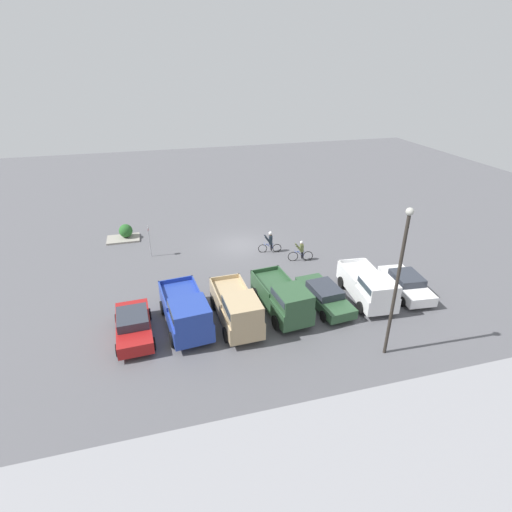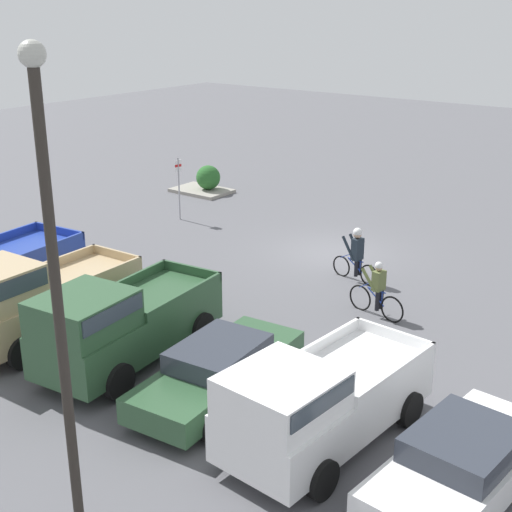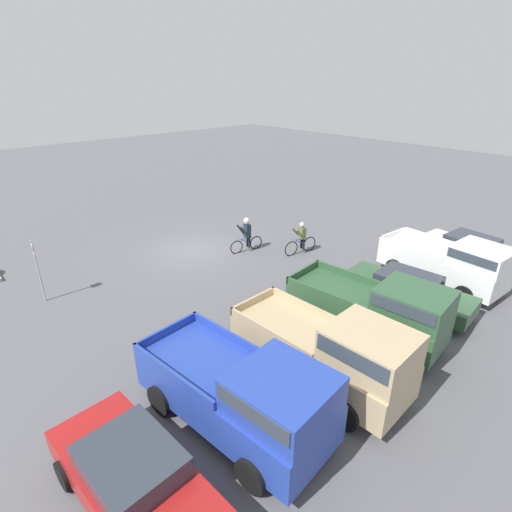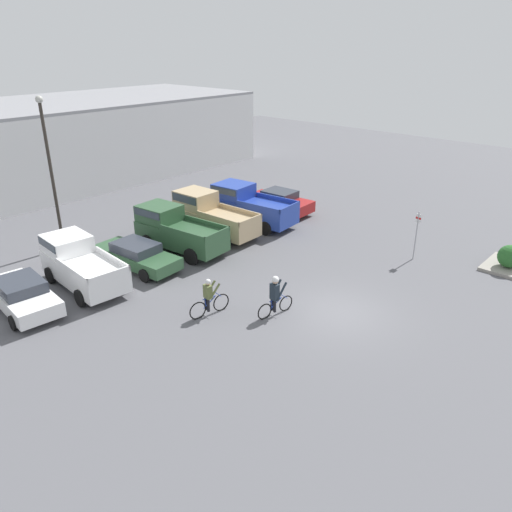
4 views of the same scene
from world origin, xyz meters
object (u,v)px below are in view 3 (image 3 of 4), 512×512
sedan_0 (470,250)px  cyclist_1 (301,238)px  pickup_truck_2 (332,351)px  pickup_truck_0 (451,262)px  pickup_truck_1 (377,309)px  cyclist_0 (247,234)px  fire_lane_sign (37,266)px  sedan_1 (407,290)px  sedan_2 (134,477)px  pickup_truck_3 (244,393)px

sedan_0 → cyclist_1: 7.77m
pickup_truck_2 → pickup_truck_0: bearing=-177.5°
cyclist_1 → pickup_truck_2: bearing=46.7°
pickup_truck_1 → pickup_truck_0: bearing=179.7°
sedan_0 → cyclist_0: bearing=-50.5°
cyclist_0 → cyclist_1: size_ratio=0.96×
pickup_truck_2 → fire_lane_sign: 11.29m
pickup_truck_0 → sedan_1: size_ratio=1.04×
cyclist_0 → fire_lane_sign: bearing=-10.4°
sedan_2 → cyclist_1: 13.45m
cyclist_1 → pickup_truck_1: bearing=61.0°
pickup_truck_2 → sedan_2: pickup_truck_2 is taller
sedan_0 → sedan_2: bearing=0.4°
pickup_truck_2 → pickup_truck_1: bearing=-172.1°
sedan_1 → pickup_truck_1: size_ratio=0.93×
sedan_0 → pickup_truck_0: (2.83, 0.29, 0.39)m
pickup_truck_3 → cyclist_1: bearing=-145.4°
pickup_truck_2 → cyclist_0: 9.84m
cyclist_0 → cyclist_1: (-1.78, 2.00, -0.13)m
pickup_truck_1 → pickup_truck_3: (5.60, -0.05, 0.01)m
cyclist_1 → fire_lane_sign: fire_lane_sign is taller
pickup_truck_3 → pickup_truck_1: bearing=179.4°
cyclist_0 → pickup_truck_2: bearing=62.4°
pickup_truck_3 → cyclist_0: size_ratio=2.96×
cyclist_1 → sedan_0: bearing=128.7°
sedan_1 → pickup_truck_3: (8.36, 0.30, 0.51)m
fire_lane_sign → cyclist_1: bearing=161.3°
sedan_2 → pickup_truck_1: bearing=179.0°
sedan_0 → cyclist_0: 10.44m
pickup_truck_1 → cyclist_0: 8.51m
pickup_truck_2 → fire_lane_sign: size_ratio=2.09×
pickup_truck_0 → sedan_1: 2.83m
pickup_truck_1 → sedan_2: pickup_truck_1 is taller
pickup_truck_0 → sedan_1: (2.77, -0.38, -0.41)m
pickup_truck_3 → sedan_2: bearing=-2.0°
pickup_truck_0 → sedan_1: bearing=-7.9°
sedan_0 → pickup_truck_3: 13.97m
cyclist_1 → cyclist_0: bearing=-48.3°
sedan_2 → cyclist_1: size_ratio=2.37×
sedan_0 → sedan_2: 16.80m
sedan_0 → sedan_1: (5.60, -0.09, -0.01)m
pickup_truck_0 → fire_lane_sign: fire_lane_sign is taller
sedan_0 → sedan_2: sedan_2 is taller
pickup_truck_2 → sedan_2: 5.66m
pickup_truck_1 → sedan_2: (8.44, -0.15, -0.43)m
fire_lane_sign → pickup_truck_1: bearing=126.0°
sedan_0 → pickup_truck_1: (8.36, 0.27, 0.48)m
pickup_truck_3 → fire_lane_sign: (1.66, -9.93, 0.35)m
pickup_truck_0 → pickup_truck_2: (8.35, 0.37, 0.12)m
sedan_0 → cyclist_0: cyclist_0 is taller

